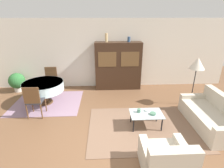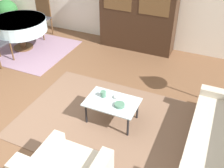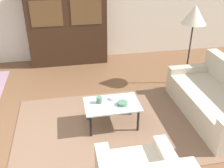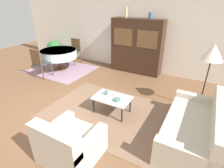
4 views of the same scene
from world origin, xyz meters
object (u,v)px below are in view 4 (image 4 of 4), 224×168
(couch, at_px, (196,129))
(display_cabinet, at_px, (137,46))
(coffee_table, at_px, (112,99))
(dining_table, at_px, (59,54))
(potted_plant, at_px, (54,48))
(bowl_small, at_px, (116,95))
(bowl, at_px, (117,100))
(armchair, at_px, (69,144))
(vase_short, at_px, (150,16))
(dining_chair_near, at_px, (40,62))
(floor_lamp, at_px, (213,54))
(dining_chair_far, at_px, (74,49))
(cup, at_px, (106,93))
(vase_tall, at_px, (126,12))

(couch, relative_size, display_cabinet, 1.01)
(coffee_table, distance_m, dining_table, 3.46)
(potted_plant, bearing_deg, couch, -22.69)
(bowl_small, bearing_deg, bowl, -58.28)
(coffee_table, height_order, potted_plant, potted_plant)
(armchair, distance_m, vase_short, 4.51)
(dining_chair_near, bearing_deg, dining_table, 90.00)
(dining_chair_near, height_order, floor_lamp, floor_lamp)
(dining_chair_far, relative_size, bowl_small, 8.74)
(display_cabinet, xyz_separation_m, floor_lamp, (2.31, -1.56, 0.45))
(armchair, relative_size, dining_chair_far, 0.90)
(armchair, bearing_deg, cup, 98.12)
(cup, bearing_deg, bowl_small, 13.68)
(bowl, bearing_deg, coffee_table, 159.94)
(coffee_table, bearing_deg, vase_short, 92.92)
(coffee_table, height_order, bowl, bowl)
(cup, relative_size, vase_short, 0.52)
(dining_table, distance_m, vase_tall, 2.82)
(coffee_table, distance_m, cup, 0.22)
(dining_chair_near, relative_size, cup, 9.78)
(bowl_small, relative_size, vase_tall, 0.35)
(potted_plant, bearing_deg, vase_tall, 2.39)
(couch, bearing_deg, bowl, 90.17)
(vase_tall, relative_size, vase_short, 1.68)
(dining_chair_near, xyz_separation_m, potted_plant, (-1.36, 1.93, -0.15))
(floor_lamp, relative_size, vase_tall, 4.98)
(armchair, bearing_deg, dining_chair_near, 145.95)
(cup, xyz_separation_m, potted_plant, (-4.27, 2.50, -0.04))
(bowl, bearing_deg, floor_lamp, 36.45)
(dining_chair_far, relative_size, bowl, 6.12)
(bowl, bearing_deg, vase_short, 96.02)
(coffee_table, bearing_deg, floor_lamp, 32.77)
(armchair, xyz_separation_m, dining_chair_far, (-3.14, 3.88, 0.27))
(dining_table, distance_m, potted_plant, 1.73)
(armchair, xyz_separation_m, bowl, (0.12, 1.43, 0.14))
(dining_table, relative_size, potted_plant, 1.78)
(vase_tall, distance_m, vase_short, 0.84)
(couch, relative_size, floor_lamp, 1.17)
(cup, distance_m, potted_plant, 4.95)
(armchair, bearing_deg, vase_tall, 103.58)
(armchair, xyz_separation_m, vase_tall, (-1.01, 4.19, 1.73))
(dining_chair_near, distance_m, dining_chair_far, 1.75)
(vase_tall, xyz_separation_m, vase_short, (0.84, 0.00, -0.07))
(couch, height_order, dining_table, couch)
(display_cabinet, bearing_deg, vase_short, 0.13)
(display_cabinet, bearing_deg, dining_chair_near, -141.18)
(potted_plant, bearing_deg, dining_chair_far, -7.23)
(couch, xyz_separation_m, vase_short, (-1.93, 2.76, 1.67))
(dining_chair_near, xyz_separation_m, vase_short, (2.97, 2.07, 1.39))
(coffee_table, height_order, floor_lamp, floor_lamp)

